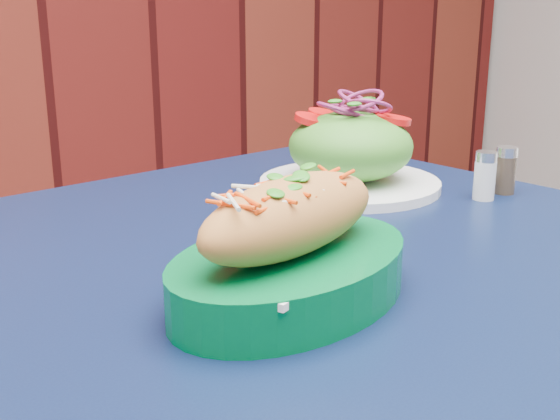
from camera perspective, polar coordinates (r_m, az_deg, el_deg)
cafe_table at (r=0.74m, az=2.92°, el=-9.50°), size 0.82×0.82×0.75m
banh_mi_basket at (r=0.57m, az=0.91°, el=-3.27°), size 0.27×0.20×0.11m
salad_plate at (r=0.92m, az=5.73°, el=4.67°), size 0.24×0.24×0.12m
salt_shaker at (r=0.91m, az=16.31°, el=2.69°), size 0.03×0.03×0.06m
pepper_shaker at (r=0.94m, az=17.85°, el=3.09°), size 0.03×0.03×0.06m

